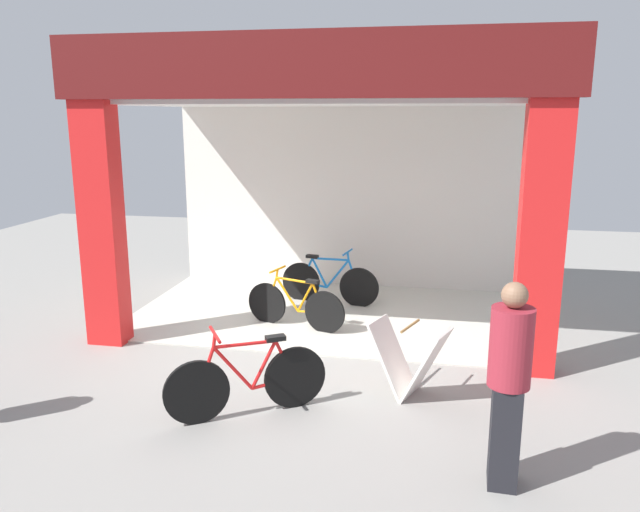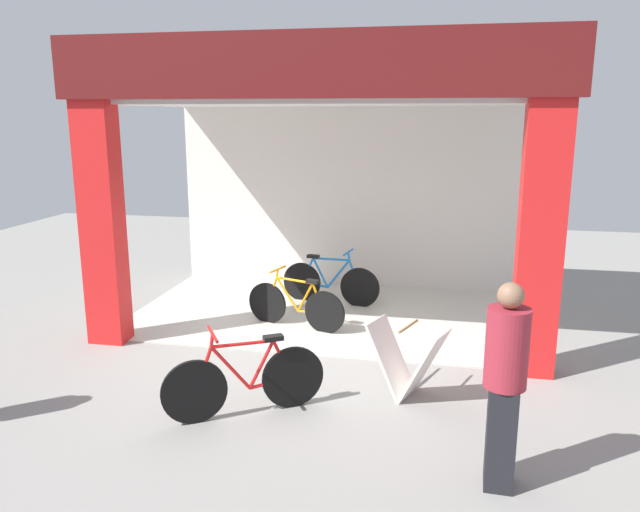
# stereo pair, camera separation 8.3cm
# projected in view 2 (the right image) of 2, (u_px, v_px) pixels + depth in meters

# --- Properties ---
(ground_plane) EXTENTS (20.31, 20.31, 0.00)m
(ground_plane) POSITION_uv_depth(u_px,v_px,m) (307.00, 355.00, 8.23)
(ground_plane) COLOR gray
(ground_plane) RESTS_ON ground
(shop_facade) EXTENTS (6.36, 3.87, 4.07)m
(shop_facade) POSITION_uv_depth(u_px,v_px,m) (332.00, 177.00, 9.48)
(shop_facade) COLOR beige
(shop_facade) RESTS_ON ground
(bicycle_inside_0) EXTENTS (1.67, 0.46, 0.93)m
(bicycle_inside_0) POSITION_uv_depth(u_px,v_px,m) (330.00, 282.00, 10.37)
(bicycle_inside_0) COLOR black
(bicycle_inside_0) RESTS_ON ground
(bicycle_inside_1) EXTENTS (1.56, 0.54, 0.88)m
(bicycle_inside_1) POSITION_uv_depth(u_px,v_px,m) (296.00, 305.00, 9.20)
(bicycle_inside_1) COLOR black
(bicycle_inside_1) RESTS_ON ground
(bicycle_parked_0) EXTENTS (1.51, 0.95, 0.96)m
(bicycle_parked_0) POSITION_uv_depth(u_px,v_px,m) (245.00, 381.00, 6.54)
(bicycle_parked_0) COLOR black
(bicycle_parked_0) RESTS_ON ground
(sandwich_board_sign) EXTENTS (0.96, 0.74, 0.86)m
(sandwich_board_sign) POSITION_uv_depth(u_px,v_px,m) (407.00, 361.00, 6.95)
(sandwich_board_sign) COLOR silver
(sandwich_board_sign) RESTS_ON ground
(pedestrian_1) EXTENTS (0.37, 0.37, 1.81)m
(pedestrian_1) POSITION_uv_depth(u_px,v_px,m) (504.00, 383.00, 5.17)
(pedestrian_1) COLOR black
(pedestrian_1) RESTS_ON ground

